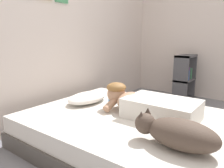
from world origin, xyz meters
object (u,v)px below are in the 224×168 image
(person_lying, at_px, (148,104))
(dog, at_px, (177,133))
(bed, at_px, (131,132))
(pillow, at_px, (88,98))
(coffee_cup, at_px, (112,100))
(bookshelf, at_px, (184,77))
(cell_phone, at_px, (176,124))

(person_lying, height_order, dog, person_lying)
(bed, height_order, dog, dog)
(pillow, relative_size, coffee_cup, 4.16)
(dog, xyz_separation_m, bookshelf, (2.25, 0.70, -0.03))
(person_lying, distance_m, bookshelf, 1.84)
(person_lying, bearing_deg, dog, -134.39)
(bed, relative_size, dog, 3.45)
(person_lying, xyz_separation_m, cell_phone, (-0.05, -0.30, -0.10))
(person_lying, height_order, coffee_cup, person_lying)
(cell_phone, height_order, bookshelf, bookshelf)
(bed, distance_m, pillow, 0.67)
(pillow, xyz_separation_m, dog, (-0.40, -1.18, 0.05))
(bed, bearing_deg, cell_phone, -81.71)
(coffee_cup, height_order, cell_phone, coffee_cup)
(bed, xyz_separation_m, bookshelf, (1.93, 0.15, 0.23))
(bookshelf, bearing_deg, pillow, 165.55)
(pillow, bearing_deg, bed, -96.95)
(bed, bearing_deg, bookshelf, 4.38)
(bed, relative_size, pillow, 3.82)
(person_lying, relative_size, cell_phone, 6.57)
(dog, bearing_deg, bed, 59.68)
(bed, height_order, pillow, pillow)
(person_lying, relative_size, bookshelf, 1.23)
(cell_phone, bearing_deg, bookshelf, 16.68)
(dog, height_order, cell_phone, dog)
(pillow, bearing_deg, person_lying, -87.43)
(pillow, relative_size, person_lying, 0.57)
(bed, xyz_separation_m, coffee_cup, (0.22, 0.38, 0.20))
(cell_phone, bearing_deg, dog, -159.57)
(dog, distance_m, coffee_cup, 1.09)
(cell_phone, distance_m, bookshelf, 1.95)
(pillow, xyz_separation_m, coffee_cup, (0.15, -0.24, -0.02))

